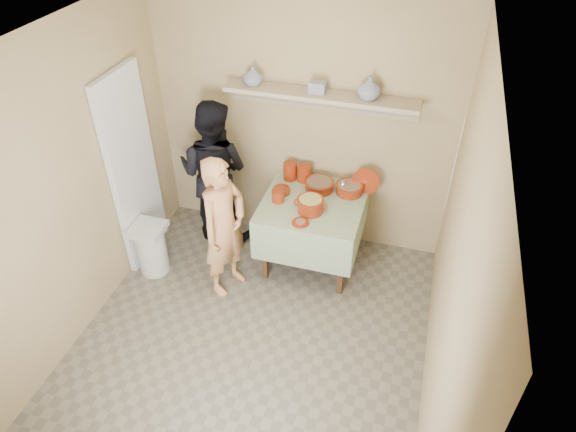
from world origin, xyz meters
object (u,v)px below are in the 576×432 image
(person_cook, at_px, (224,228))
(trash_bin, at_px, (151,248))
(serving_table, at_px, (313,211))
(cazuela_rice, at_px, (310,204))
(person_helper, at_px, (214,172))

(person_cook, bearing_deg, trash_bin, 109.69)
(person_cook, xyz_separation_m, serving_table, (0.70, 0.58, -0.08))
(person_cook, bearing_deg, cazuela_rice, -41.16)
(person_helper, xyz_separation_m, trash_bin, (-0.41, -0.75, -0.51))
(person_helper, height_order, cazuela_rice, person_helper)
(person_helper, height_order, trash_bin, person_helper)
(person_helper, bearing_deg, serving_table, 174.77)
(person_cook, height_order, trash_bin, person_cook)
(trash_bin, bearing_deg, person_cook, 0.96)
(person_cook, distance_m, cazuela_rice, 0.83)
(person_helper, distance_m, trash_bin, 1.00)
(person_cook, xyz_separation_m, trash_bin, (-0.81, -0.01, -0.44))
(person_helper, bearing_deg, trash_bin, 64.77)
(serving_table, xyz_separation_m, trash_bin, (-1.51, -0.59, -0.36))
(cazuela_rice, bearing_deg, serving_table, 93.75)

